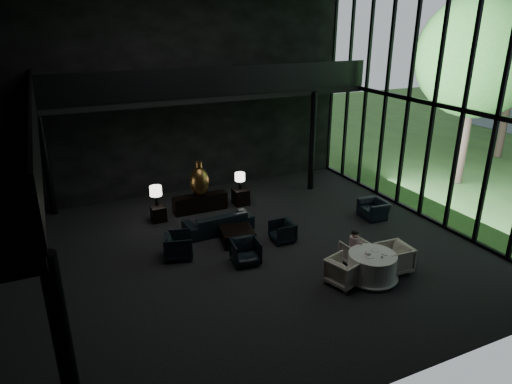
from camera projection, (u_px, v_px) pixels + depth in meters
name	position (u px, v px, depth m)	size (l,w,h in m)	color
floor	(243.00, 254.00, 13.75)	(14.00, 12.00, 0.02)	black
wall_back	(179.00, 92.00, 17.40)	(14.00, 0.04, 8.00)	black
wall_front	(389.00, 198.00, 7.23)	(14.00, 0.04, 8.00)	black
curtain_wall	(434.00, 104.00, 15.05)	(0.20, 12.00, 8.00)	black
mezzanine_back	(213.00, 94.00, 16.94)	(12.00, 2.00, 0.25)	black
railing_left	(34.00, 117.00, 10.14)	(0.06, 12.00, 1.00)	black
railing_back	(222.00, 81.00, 15.88)	(12.00, 0.06, 1.00)	black
column_sw	(70.00, 382.00, 6.24)	(0.24, 0.24, 4.00)	black
column_nw	(46.00, 161.00, 15.90)	(0.24, 0.24, 4.00)	black
column_ne	(312.00, 142.00, 18.31)	(0.24, 0.24, 4.00)	black
tree_near	(478.00, 57.00, 17.89)	(4.80, 4.80, 7.65)	#382D23
console	(200.00, 203.00, 16.70)	(1.99, 0.45, 0.63)	black
bronze_urn	(200.00, 181.00, 16.37)	(0.69, 0.69, 1.29)	#A46C37
side_table_left	(159.00, 214.00, 15.91)	(0.48, 0.48, 0.53)	black
table_lamp_left	(156.00, 192.00, 15.78)	(0.42, 0.42, 0.70)	black
side_table_right	(241.00, 197.00, 17.32)	(0.55, 0.55, 0.61)	black
table_lamp_right	(240.00, 178.00, 17.09)	(0.38, 0.38, 0.63)	black
sofa	(218.00, 218.00, 15.07)	(2.50, 0.73, 0.98)	black
lounge_armchair_west	(178.00, 243.00, 13.42)	(0.88, 0.82, 0.90)	black
lounge_armchair_east	(282.00, 231.00, 14.44)	(0.66, 0.62, 0.68)	black
lounge_armchair_south	(246.00, 250.00, 13.11)	(0.79, 0.74, 0.81)	black
window_armchair	(374.00, 208.00, 16.14)	(0.86, 0.56, 0.75)	black
coffee_table	(237.00, 236.00, 14.40)	(0.99, 0.99, 0.44)	black
dining_table	(371.00, 268.00, 12.34)	(1.46, 1.46, 0.75)	white
dining_chair_north	(355.00, 252.00, 13.15)	(0.67, 0.63, 0.69)	#AFAEA8
dining_chair_east	(394.00, 255.00, 12.68)	(0.94, 0.88, 0.97)	#A09F9A
dining_chair_west	(344.00, 269.00, 12.07)	(0.85, 0.80, 0.88)	beige
child	(355.00, 240.00, 12.95)	(0.29, 0.29, 0.62)	#F2B0D3
plate_a	(370.00, 257.00, 12.06)	(0.22, 0.22, 0.01)	white
plate_b	(375.00, 250.00, 12.40)	(0.23, 0.23, 0.02)	white
saucer	(385.00, 254.00, 12.18)	(0.15, 0.15, 0.01)	white
coffee_cup	(383.00, 254.00, 12.12)	(0.08, 0.08, 0.06)	white
cereal_bowl	(368.00, 253.00, 12.16)	(0.18, 0.18, 0.09)	white
cream_pot	(382.00, 257.00, 12.00)	(0.06, 0.06, 0.07)	#99999E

